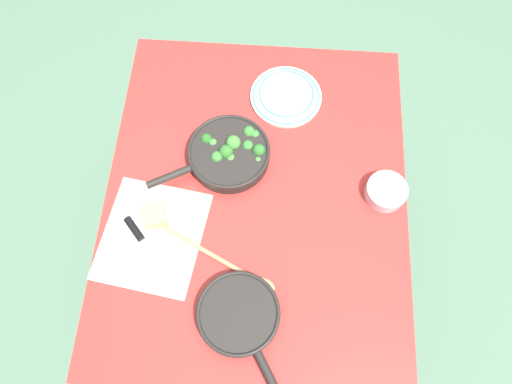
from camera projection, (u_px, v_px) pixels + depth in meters
name	position (u px, v px, depth m)	size (l,w,h in m)	color
ground_plane	(256.00, 255.00, 2.15)	(14.00, 14.00, 0.00)	#51755B
dining_table_red	(256.00, 204.00, 1.52)	(1.18, 0.95, 0.77)	#B72D28
skillet_broccoli	(229.00, 153.00, 1.46)	(0.28, 0.38, 0.08)	black
skillet_eggs	(239.00, 315.00, 1.28)	(0.32, 0.25, 0.04)	black
wooden_spoon	(229.00, 265.00, 1.35)	(0.20, 0.37, 0.02)	tan
parchment_sheet	(152.00, 236.00, 1.39)	(0.38, 0.34, 0.00)	silver
grater_knife	(141.00, 239.00, 1.38)	(0.19, 0.17, 0.02)	silver
cheese_block	(155.00, 215.00, 1.40)	(0.09, 0.08, 0.04)	#EACC66
dinner_plate_stack	(286.00, 95.00, 1.57)	(0.25, 0.25, 0.03)	silver
prep_bowl_steel	(386.00, 192.00, 1.42)	(0.13, 0.13, 0.05)	#B7B7BC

